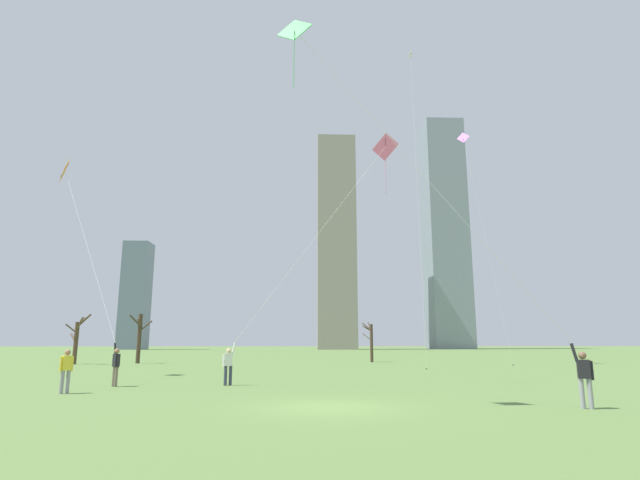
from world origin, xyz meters
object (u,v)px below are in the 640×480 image
kite_flyer_far_back_orange (99,299)px  distant_kite_low_near_trees_white (412,95)px  kite_flyer_foreground_left_pink (261,319)px  distant_kite_high_overhead_purple (466,152)px  bystander_strolling_midfield (66,369)px  kite_flyer_midfield_left_green (520,299)px  bare_tree_left_of_center (371,340)px  bare_tree_far_right_edge (77,338)px  bare_tree_rightmost (139,336)px

kite_flyer_far_back_orange → distant_kite_low_near_trees_white: (19.66, 16.95, 19.88)m
kite_flyer_foreground_left_pink → distant_kite_high_overhead_purple: bearing=49.3°
bystander_strolling_midfield → kite_flyer_midfield_left_green: bearing=-17.9°
distant_kite_low_near_trees_white → bare_tree_left_of_center: bearing=113.3°
bare_tree_left_of_center → bystander_strolling_midfield: bearing=-118.2°
distant_kite_low_near_trees_white → bare_tree_far_right_edge: size_ratio=6.78×
kite_flyer_midfield_left_green → distant_kite_high_overhead_purple: size_ratio=0.61×
bare_tree_far_right_edge → kite_flyer_far_back_orange: bearing=-64.8°
kite_flyer_far_back_orange → distant_kite_high_overhead_purple: size_ratio=0.62×
kite_flyer_far_back_orange → bare_tree_left_of_center: kite_flyer_far_back_orange is taller
kite_flyer_midfield_left_green → bare_tree_far_right_edge: (-26.02, 30.30, -0.96)m
bare_tree_left_of_center → kite_flyer_midfield_left_green: bearing=-90.3°
distant_kite_high_overhead_purple → kite_flyer_far_back_orange: bearing=-143.9°
distant_kite_low_near_trees_white → bare_tree_left_of_center: (-3.20, 7.43, -21.77)m
distant_kite_low_near_trees_white → kite_flyer_midfield_left_green: bearing=-97.2°
kite_flyer_far_back_orange → bystander_strolling_midfield: size_ratio=7.91×
kite_flyer_foreground_left_pink → distant_kite_high_overhead_purple: distant_kite_high_overhead_purple is taller
kite_flyer_foreground_left_pink → bystander_strolling_midfield: (-7.06, -3.23, -2.03)m
bare_tree_left_of_center → bare_tree_far_right_edge: (-26.18, -3.76, 0.17)m
kite_flyer_midfield_left_green → distant_kite_low_near_trees_white: (3.36, 26.63, 20.65)m
kite_flyer_midfield_left_green → bare_tree_far_right_edge: kite_flyer_midfield_left_green is taller
bystander_strolling_midfield → distant_kite_high_overhead_purple: (23.78, 22.65, 17.90)m
bystander_strolling_midfield → kite_flyer_far_back_orange: bearing=100.4°
bare_tree_rightmost → bare_tree_far_right_edge: bare_tree_rightmost is taller
kite_flyer_far_back_orange → bare_tree_rightmost: kite_flyer_far_back_orange is taller
kite_flyer_midfield_left_green → bare_tree_rightmost: (-21.21, 32.05, -0.76)m
kite_flyer_far_back_orange → bare_tree_left_of_center: size_ratio=3.35×
kite_flyer_midfield_left_green → distant_kite_low_near_trees_white: 33.87m
kite_flyer_far_back_orange → kite_flyer_foreground_left_pink: size_ratio=1.10×
kite_flyer_far_back_orange → bare_tree_rightmost: size_ratio=2.92×
distant_kite_low_near_trees_white → kite_flyer_foreground_left_pink: bearing=-122.5°
kite_flyer_midfield_left_green → bystander_strolling_midfield: size_ratio=7.79×
distant_kite_high_overhead_purple → distant_kite_low_near_trees_white: bearing=-168.4°
kite_flyer_far_back_orange → kite_flyer_foreground_left_pink: kite_flyer_far_back_orange is taller
bare_tree_left_of_center → bare_tree_far_right_edge: size_ratio=0.90×
distant_kite_low_near_trees_white → bystander_strolling_midfield: bearing=-131.0°
distant_kite_low_near_trees_white → distant_kite_high_overhead_purple: bearing=11.6°
distant_kite_high_overhead_purple → bare_tree_rightmost: size_ratio=4.74×
bare_tree_rightmost → bare_tree_far_right_edge: bearing=-160.0°
distant_kite_high_overhead_purple → bare_tree_left_of_center: bearing=141.9°
kite_flyer_midfield_left_green → bystander_strolling_midfield: 16.39m
bare_tree_left_of_center → bare_tree_far_right_edge: bearing=-171.8°
distant_kite_low_near_trees_white → bare_tree_left_of_center: 23.23m
distant_kite_high_overhead_purple → bare_tree_left_of_center: 19.73m
kite_flyer_far_back_orange → kite_flyer_foreground_left_pink: (7.92, -1.45, -0.99)m
kite_flyer_far_back_orange → bare_tree_left_of_center: 29.48m
distant_kite_low_near_trees_white → bare_tree_rightmost: 33.03m
distant_kite_low_near_trees_white → bare_tree_far_right_edge: distant_kite_low_near_trees_white is taller
distant_kite_high_overhead_purple → bystander_strolling_midfield: bearing=-136.4°
bare_tree_far_right_edge → bystander_strolling_midfield: bearing=-67.3°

